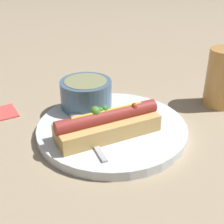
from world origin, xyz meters
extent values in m
plane|color=tan|center=(0.00, 0.00, 0.00)|extent=(4.00, 4.00, 0.00)
cylinder|color=white|center=(0.00, 0.00, 0.01)|extent=(0.27, 0.27, 0.02)
cube|color=#DBAD60|center=(-0.01, -0.03, 0.03)|extent=(0.18, 0.13, 0.03)
cylinder|color=#9E332D|center=(-0.01, -0.03, 0.05)|extent=(0.17, 0.10, 0.02)
sphere|color=#387A28|center=(-0.02, -0.03, 0.06)|extent=(0.01, 0.01, 0.01)
sphere|color=#387A28|center=(-0.01, -0.03, 0.06)|extent=(0.01, 0.01, 0.01)
sphere|color=#518C2D|center=(-0.03, -0.04, 0.06)|extent=(0.02, 0.02, 0.02)
sphere|color=#C63F1E|center=(0.04, -0.01, 0.06)|extent=(0.01, 0.01, 0.01)
sphere|color=orange|center=(-0.02, -0.03, 0.06)|extent=(0.01, 0.01, 0.01)
cylinder|color=gold|center=(-0.01, -0.03, 0.06)|extent=(0.11, 0.06, 0.01)
cylinder|color=slate|center=(-0.05, 0.07, 0.04)|extent=(0.10, 0.10, 0.05)
cylinder|color=#8C8E60|center=(-0.05, 0.07, 0.06)|extent=(0.08, 0.08, 0.01)
cube|color=#B7B7BC|center=(-0.03, -0.05, 0.02)|extent=(0.06, 0.12, 0.00)
ellipsoid|color=#B7B7BC|center=(-0.07, 0.03, 0.02)|extent=(0.04, 0.05, 0.01)
cylinder|color=#D8994C|center=(0.22, 0.11, 0.06)|extent=(0.07, 0.07, 0.12)
camera|label=1|loc=(0.00, -0.48, 0.30)|focal=50.00mm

